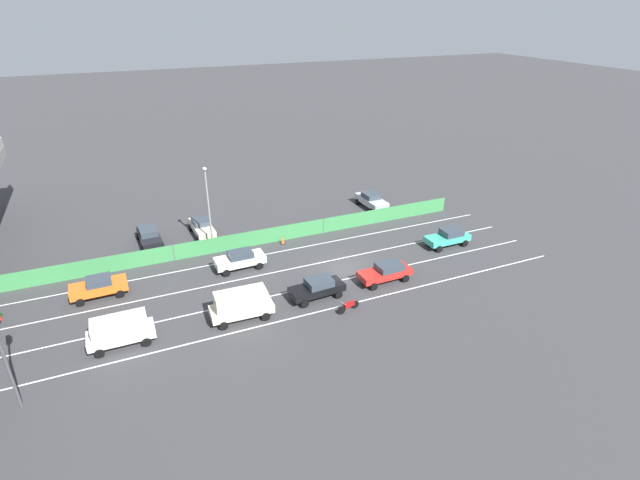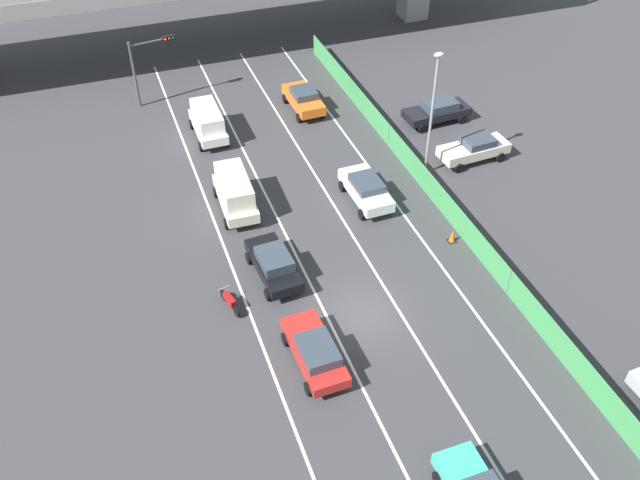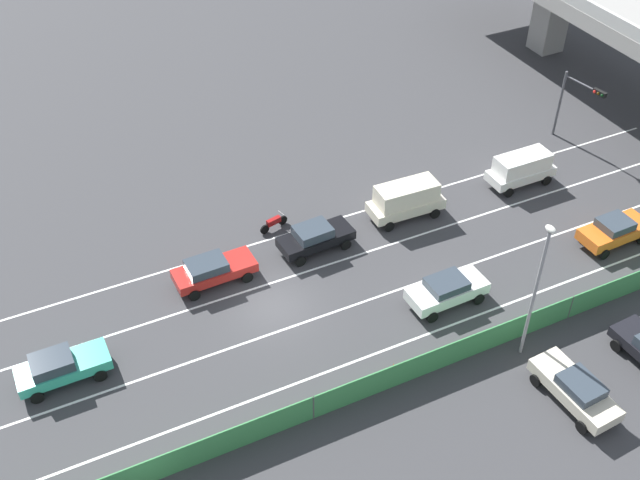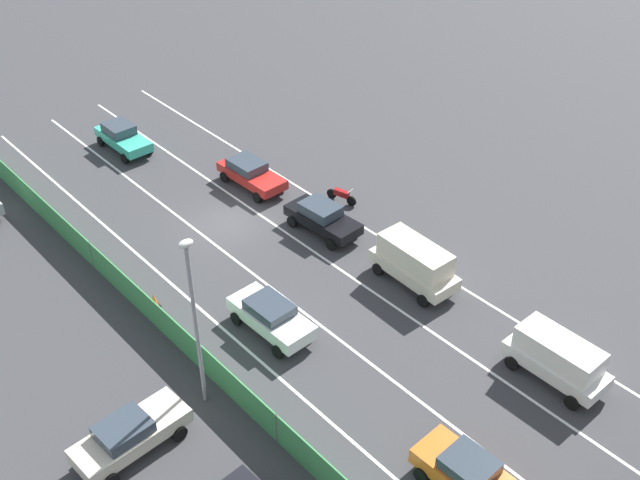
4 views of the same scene
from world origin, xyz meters
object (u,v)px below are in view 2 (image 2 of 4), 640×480
at_px(car_van_cream, 235,191).
at_px(traffic_light, 149,57).
at_px(car_sedan_red, 315,351).
at_px(street_lamp, 433,105).
at_px(motorcycle, 230,301).
at_px(car_taxi_orange, 303,99).
at_px(parked_sedan_cream, 474,148).
at_px(car_sedan_black, 274,264).
at_px(car_sedan_white, 366,189).
at_px(car_van_white, 208,121).
at_px(parked_sedan_dark, 437,110).
at_px(traffic_cone, 452,236).

relative_size(car_van_cream, traffic_light, 0.96).
height_order(car_sedan_red, street_lamp, street_lamp).
bearing_deg(street_lamp, motorcycle, -153.15).
xyz_separation_m(car_taxi_orange, traffic_light, (-9.71, 4.72, 2.58)).
bearing_deg(motorcycle, parked_sedan_cream, 22.88).
xyz_separation_m(traffic_light, street_lamp, (14.34, -14.75, 1.34)).
height_order(car_sedan_red, car_sedan_black, car_sedan_black).
bearing_deg(car_sedan_white, car_van_cream, 165.90).
bearing_deg(car_sedan_white, car_van_white, 124.95).
distance_m(parked_sedan_dark, street_lamp, 7.54).
height_order(parked_sedan_cream, traffic_light, traffic_light).
relative_size(car_van_white, traffic_cone, 5.92).
bearing_deg(car_van_cream, car_van_white, 88.08).
height_order(car_sedan_white, car_van_white, car_van_white).
distance_m(car_van_white, traffic_cone, 18.37).
relative_size(car_sedan_white, parked_sedan_cream, 0.94).
bearing_deg(parked_sedan_cream, parked_sedan_dark, 90.29).
bearing_deg(car_taxi_orange, traffic_light, 154.07).
distance_m(car_sedan_black, motorcycle, 3.11).
height_order(car_sedan_red, traffic_cone, car_sedan_red).
xyz_separation_m(car_sedan_white, traffic_cone, (3.10, -5.02, -0.55)).
relative_size(parked_sedan_dark, street_lamp, 0.58).
distance_m(car_sedan_white, parked_sedan_cream, 8.40).
relative_size(car_van_cream, car_sedan_white, 1.06).
relative_size(parked_sedan_dark, traffic_cone, 6.32).
distance_m(car_sedan_white, car_van_white, 12.46).
xyz_separation_m(motorcycle, traffic_cone, (12.82, 0.81, -0.11)).
bearing_deg(motorcycle, car_taxi_orange, 60.63).
bearing_deg(parked_sedan_cream, car_taxi_orange, 130.11).
xyz_separation_m(car_van_cream, car_van_white, (0.28, 8.35, -0.07)).
bearing_deg(traffic_cone, car_sedan_red, -150.69).
height_order(motorcycle, parked_sedan_cream, parked_sedan_cream).
height_order(car_van_white, traffic_light, traffic_light).
bearing_deg(street_lamp, parked_sedan_cream, 4.76).
relative_size(car_sedan_black, motorcycle, 2.33).
height_order(car_sedan_red, car_sedan_white, car_sedan_white).
xyz_separation_m(car_taxi_orange, car_sedan_black, (-7.01, -15.88, -0.01)).
bearing_deg(parked_sedan_dark, parked_sedan_cream, -89.71).
bearing_deg(traffic_light, car_taxi_orange, -25.93).
bearing_deg(car_van_white, parked_sedan_cream, -28.90).
relative_size(car_sedan_black, street_lamp, 0.55).
bearing_deg(car_van_cream, car_sedan_white, -14.10).
bearing_deg(parked_sedan_dark, car_van_cream, -162.41).
xyz_separation_m(car_sedan_black, parked_sedan_cream, (15.21, 6.15, -0.01)).
xyz_separation_m(car_sedan_black, motorcycle, (-2.73, -1.42, -0.44)).
bearing_deg(street_lamp, car_sedan_red, -133.77).
relative_size(car_sedan_white, car_sedan_black, 0.98).
xyz_separation_m(car_van_white, parked_sedan_cream, (15.35, -8.47, -0.32)).
bearing_deg(car_van_cream, parked_sedan_dark, 17.59).
distance_m(car_sedan_black, parked_sedan_dark, 18.88).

